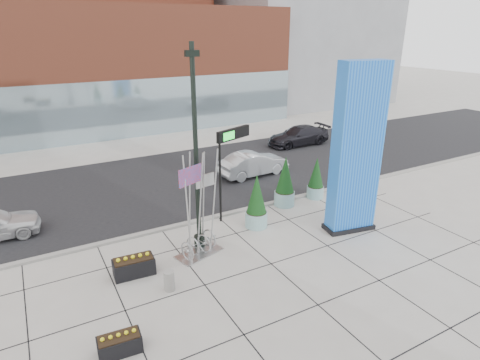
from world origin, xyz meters
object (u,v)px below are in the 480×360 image
concrete_bollard (169,281)px  car_silver_mid (253,164)px  lamp_post (197,172)px  overhead_street_sign (234,143)px  public_art_sculpture (198,229)px  blue_pylon (356,153)px

concrete_bollard → car_silver_mid: car_silver_mid is taller
lamp_post → car_silver_mid: lamp_post is taller
lamp_post → concrete_bollard: 4.52m
overhead_street_sign → concrete_bollard: bearing=-159.9°
public_art_sculpture → car_silver_mid: public_art_sculpture is taller
lamp_post → concrete_bollard: size_ratio=11.04×
blue_pylon → lamp_post: bearing=174.7°
lamp_post → overhead_street_sign: (2.74, 1.80, 0.40)m
public_art_sculpture → blue_pylon: bearing=-27.4°
concrete_bollard → car_silver_mid: size_ratio=0.17×
public_art_sculpture → lamp_post: bearing=48.4°
lamp_post → public_art_sculpture: bearing=-115.2°
overhead_street_sign → car_silver_mid: overhead_street_sign is taller
concrete_bollard → overhead_street_sign: size_ratio=0.17×
car_silver_mid → lamp_post: bearing=131.3°
public_art_sculpture → concrete_bollard: (-1.98, -1.81, -0.81)m
blue_pylon → overhead_street_sign: bearing=149.0°
concrete_bollard → car_silver_mid: bearing=45.2°
blue_pylon → overhead_street_sign: size_ratio=1.71×
public_art_sculpture → overhead_street_sign: overhead_street_sign is taller
public_art_sculpture → overhead_street_sign: size_ratio=1.00×
blue_pylon → car_silver_mid: 9.22m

